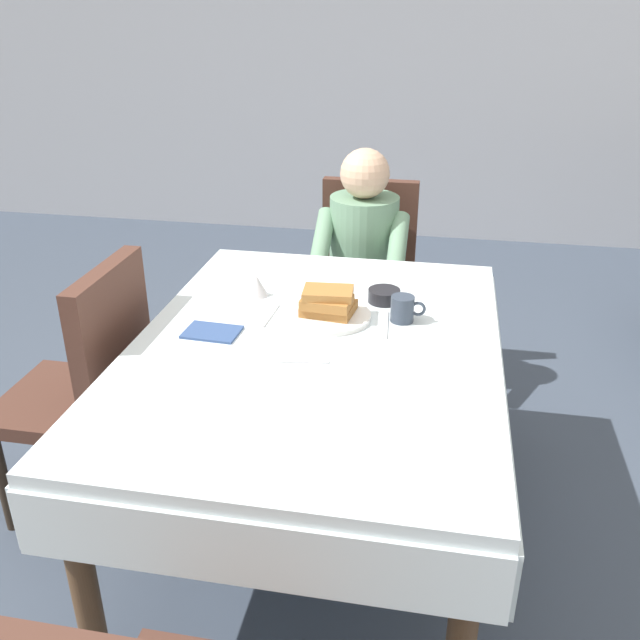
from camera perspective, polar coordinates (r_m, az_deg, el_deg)
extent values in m
plane|color=#3D4756|center=(2.51, -0.32, -17.00)|extent=(14.00, 14.00, 0.00)
cube|color=#B2B7C1|center=(5.23, 7.40, 24.20)|extent=(12.00, 0.16, 3.20)
cube|color=silver|center=(2.10, -0.36, -2.33)|extent=(1.10, 1.50, 0.04)
cube|color=silver|center=(1.56, -5.93, -18.81)|extent=(1.10, 0.01, 0.18)
cube|color=silver|center=(2.82, 2.57, 2.74)|extent=(1.10, 0.01, 0.18)
cube|color=silver|center=(2.31, -14.06, -3.49)|extent=(0.01, 1.50, 0.18)
cube|color=silver|center=(2.13, 14.58, -6.17)|extent=(0.01, 1.50, 0.18)
cylinder|color=brown|center=(1.96, -19.01, -19.88)|extent=(0.07, 0.07, 0.70)
cylinder|color=brown|center=(2.95, -6.84, -1.93)|extent=(0.07, 0.07, 0.70)
cylinder|color=brown|center=(2.83, 11.67, -3.51)|extent=(0.07, 0.07, 0.70)
cube|color=#4C2D23|center=(3.18, 3.54, 1.79)|extent=(0.44, 0.44, 0.05)
cube|color=#4C2D23|center=(3.27, 4.12, 7.43)|extent=(0.44, 0.06, 0.48)
cylinder|color=#2D2319|center=(3.10, 6.30, -3.59)|extent=(0.04, 0.04, 0.40)
cylinder|color=#2D2319|center=(3.14, -0.26, -3.02)|extent=(0.04, 0.04, 0.40)
cylinder|color=#2D2319|center=(3.42, 6.82, -0.71)|extent=(0.04, 0.04, 0.40)
cylinder|color=#2D2319|center=(3.46, 0.87, -0.22)|extent=(0.04, 0.04, 0.40)
cylinder|color=gray|center=(3.07, 3.62, 6.01)|extent=(0.30, 0.30, 0.46)
sphere|color=#D8AD8C|center=(2.95, 3.75, 12.03)|extent=(0.21, 0.21, 0.21)
cylinder|color=gray|center=(2.90, 6.45, 6.19)|extent=(0.08, 0.29, 0.23)
cylinder|color=gray|center=(2.93, 0.18, 6.61)|extent=(0.08, 0.29, 0.23)
cylinder|color=#383D51|center=(3.08, 4.43, -3.20)|extent=(0.10, 0.10, 0.45)
cylinder|color=#383D51|center=(3.10, 1.49, -2.95)|extent=(0.10, 0.10, 0.45)
cube|color=#4C2D23|center=(2.54, -20.14, -6.39)|extent=(0.44, 0.44, 0.05)
cube|color=#4C2D23|center=(2.32, -16.83, -1.46)|extent=(0.06, 0.44, 0.48)
cylinder|color=#2D2319|center=(2.63, -24.80, -12.02)|extent=(0.04, 0.04, 0.40)
cylinder|color=#2D2319|center=(2.87, -20.87, -7.93)|extent=(0.04, 0.04, 0.40)
cylinder|color=#2D2319|center=(2.46, -17.67, -13.57)|extent=(0.04, 0.04, 0.40)
cylinder|color=#2D2319|center=(2.71, -14.24, -9.00)|extent=(0.04, 0.04, 0.40)
cylinder|color=white|center=(2.24, 0.67, 0.36)|extent=(0.28, 0.28, 0.02)
cube|color=#A36B33|center=(2.24, 0.72, 0.99)|extent=(0.18, 0.15, 0.03)
cube|color=#A36B33|center=(2.21, 0.57, 1.49)|extent=(0.17, 0.12, 0.03)
cube|color=#A36B33|center=(2.20, 0.67, 2.26)|extent=(0.17, 0.12, 0.03)
cylinder|color=#333D4C|center=(2.22, 6.84, 0.93)|extent=(0.08, 0.08, 0.08)
torus|color=#333D4C|center=(2.22, 8.13, 0.92)|extent=(0.05, 0.01, 0.05)
cylinder|color=black|center=(2.36, 5.34, 2.03)|extent=(0.11, 0.11, 0.04)
cone|color=silver|center=(2.41, -5.26, 2.86)|extent=(0.08, 0.08, 0.07)
cube|color=silver|center=(2.26, -4.16, 0.40)|extent=(0.02, 0.18, 0.00)
cube|color=silver|center=(2.20, 5.46, -0.38)|extent=(0.03, 0.20, 0.00)
cube|color=silver|center=(1.98, -1.42, -3.47)|extent=(0.15, 0.04, 0.00)
cube|color=#334C7F|center=(2.17, -8.94, -0.98)|extent=(0.18, 0.13, 0.01)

